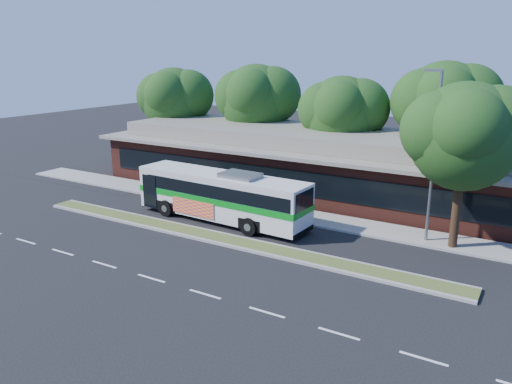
% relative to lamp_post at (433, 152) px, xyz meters
% --- Properties ---
extents(ground, '(120.00, 120.00, 0.00)m').
position_rel_lamp_post_xyz_m(ground, '(-9.56, -6.00, -4.90)').
color(ground, black).
rests_on(ground, ground).
extents(median_strip, '(26.00, 1.10, 0.15)m').
position_rel_lamp_post_xyz_m(median_strip, '(-9.56, -5.40, -4.83)').
color(median_strip, '#3D4D20').
rests_on(median_strip, ground).
extents(sidewalk, '(44.00, 2.60, 0.12)m').
position_rel_lamp_post_xyz_m(sidewalk, '(-9.56, 0.40, -4.84)').
color(sidewalk, gray).
rests_on(sidewalk, ground).
extents(parking_lot, '(14.00, 12.00, 0.01)m').
position_rel_lamp_post_xyz_m(parking_lot, '(-27.56, 4.00, -4.90)').
color(parking_lot, black).
rests_on(parking_lot, ground).
extents(plaza_building, '(33.20, 11.20, 4.45)m').
position_rel_lamp_post_xyz_m(plaza_building, '(-9.56, 6.99, -2.77)').
color(plaza_building, '#56241B').
rests_on(plaza_building, ground).
extents(lamp_post, '(0.93, 0.18, 9.07)m').
position_rel_lamp_post_xyz_m(lamp_post, '(0.00, 0.00, 0.00)').
color(lamp_post, slate).
rests_on(lamp_post, ground).
extents(tree_bg_a, '(6.47, 5.80, 8.63)m').
position_rel_lamp_post_xyz_m(tree_bg_a, '(-24.15, 9.14, 0.97)').
color(tree_bg_a, black).
rests_on(tree_bg_a, ground).
extents(tree_bg_b, '(6.69, 6.00, 9.00)m').
position_rel_lamp_post_xyz_m(tree_bg_b, '(-16.13, 10.14, 1.24)').
color(tree_bg_b, black).
rests_on(tree_bg_b, ground).
extents(tree_bg_c, '(6.24, 5.60, 8.26)m').
position_rel_lamp_post_xyz_m(tree_bg_c, '(-8.16, 9.13, 0.69)').
color(tree_bg_c, black).
rests_on(tree_bg_c, ground).
extents(tree_bg_d, '(6.91, 6.20, 9.37)m').
position_rel_lamp_post_xyz_m(tree_bg_d, '(-1.12, 10.15, 1.52)').
color(tree_bg_d, black).
rests_on(tree_bg_d, ground).
extents(transit_bus, '(11.38, 3.03, 3.17)m').
position_rel_lamp_post_xyz_m(transit_bus, '(-11.36, -2.72, -3.14)').
color(transit_bus, silver).
rests_on(transit_bus, ground).
extents(sedan, '(4.68, 2.08, 1.33)m').
position_rel_lamp_post_xyz_m(sedan, '(-19.41, 3.30, -4.24)').
color(sedan, '#9D9EA4').
rests_on(sedan, ground).
extents(sidewalk_tree, '(5.99, 5.37, 8.56)m').
position_rel_lamp_post_xyz_m(sidewalk_tree, '(1.82, -0.11, 1.09)').
color(sidewalk_tree, black).
rests_on(sidewalk_tree, ground).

